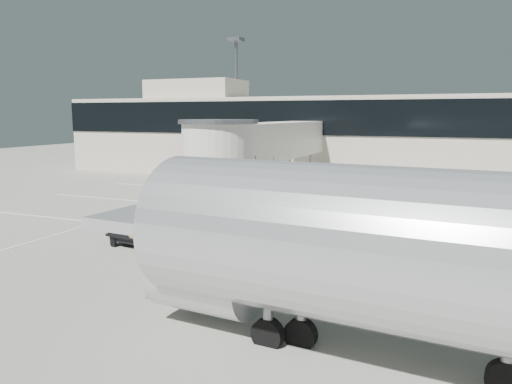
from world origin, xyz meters
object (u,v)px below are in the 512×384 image
box_cart_far (137,235)px  ground_worker (160,243)px  belt_loader (185,169)px  suitcase_cart (362,229)px  box_cart_near (233,234)px  minivan (488,192)px  baggage_tug (319,228)px

box_cart_far → ground_worker: (2.59, -1.87, 0.31)m
ground_worker → belt_loader: belt_loader is taller
suitcase_cart → ground_worker: bearing=-119.8°
box_cart_near → minivan: size_ratio=0.70×
baggage_tug → belt_loader: (-19.64, 19.51, 0.15)m
baggage_tug → box_cart_far: size_ratio=0.73×
box_cart_near → belt_loader: size_ratio=0.89×
suitcase_cart → box_cart_near: (-5.56, -3.56, 0.02)m
box_cart_far → belt_loader: (-11.88, 24.29, 0.18)m
baggage_tug → suitcase_cart: baggage_tug is taller
minivan → belt_loader: size_ratio=1.27×
belt_loader → box_cart_far: bearing=-39.2°
suitcase_cart → belt_loader: bearing=154.1°
box_cart_near → ground_worker: size_ratio=2.21×
box_cart_near → belt_loader: (-16.14, 22.44, 0.14)m
suitcase_cart → minivan: size_ratio=0.76×
suitcase_cart → minivan: bearing=77.1°
box_cart_far → ground_worker: size_ratio=2.16×
baggage_tug → minivan: (8.15, 12.10, 0.58)m
box_cart_far → box_cart_near: bearing=31.9°
suitcase_cart → minivan: 12.99m
baggage_tug → suitcase_cart: (2.06, 0.63, -0.02)m
suitcase_cart → belt_loader: 28.77m
box_cart_far → suitcase_cart: bearing=37.3°
box_cart_near → box_cart_far: (-4.27, -1.85, -0.04)m
box_cart_far → minivan: size_ratio=0.68×
baggage_tug → belt_loader: belt_loader is taller
belt_loader → ground_worker: bearing=-36.3°
baggage_tug → box_cart_near: baggage_tug is taller
suitcase_cart → baggage_tug: bearing=-147.8°
baggage_tug → minivan: size_ratio=0.50×
belt_loader → minivan: bearing=9.8°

